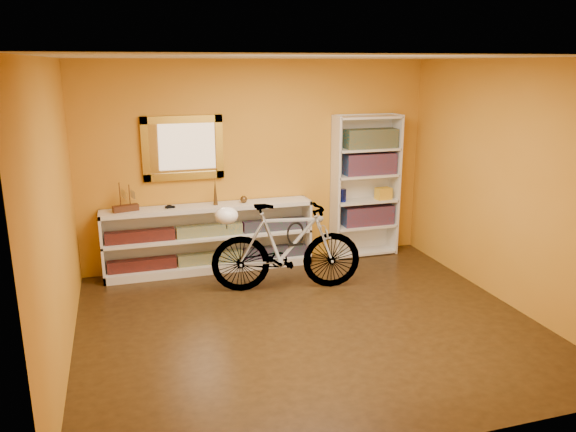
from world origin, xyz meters
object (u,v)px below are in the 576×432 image
object	(u,v)px
bookcase	(365,186)
bicycle	(286,247)
helmet	(226,216)
console_unit	(210,238)

from	to	relation	value
bookcase	bicycle	bearing A→B (deg)	-146.87
bicycle	helmet	size ratio (longest dim) A/B	6.71
console_unit	helmet	distance (m)	0.90
console_unit	helmet	world-z (taller)	helmet
console_unit	bicycle	size ratio (longest dim) A/B	1.48
bookcase	helmet	distance (m)	2.19
console_unit	helmet	xyz separation A→B (m)	(0.08, -0.76, 0.48)
console_unit	helmet	bearing A→B (deg)	-83.83
console_unit	bicycle	bearing A→B (deg)	-49.61
bookcase	bicycle	xyz separation A→B (m)	(-1.38, -0.90, -0.43)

